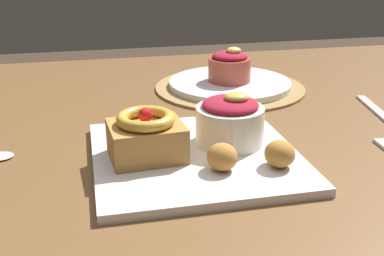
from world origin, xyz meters
name	(u,v)px	position (x,y,z in m)	size (l,w,h in m)	color
dining_table	(207,163)	(0.00, 0.00, 0.64)	(1.36, 0.93, 0.73)	brown
woven_placemat	(230,88)	(0.08, 0.14, 0.73)	(0.30, 0.30, 0.01)	#997A47
front_plate	(195,156)	(-0.06, -0.17, 0.74)	(0.28, 0.28, 0.01)	white
cake_slice	(146,136)	(-0.13, -0.18, 0.77)	(0.10, 0.09, 0.07)	#B77F3D
berry_ramekin	(230,121)	(-0.01, -0.15, 0.78)	(0.10, 0.10, 0.08)	silver
fritter_front	(222,157)	(-0.04, -0.23, 0.76)	(0.04, 0.04, 0.04)	#BC7F38
fritter_middle	(280,154)	(0.03, -0.24, 0.76)	(0.04, 0.04, 0.04)	#BC7F38
back_plate	(230,84)	(0.08, 0.14, 0.74)	(0.25, 0.25, 0.01)	white
back_ramekin	(230,66)	(0.08, 0.14, 0.78)	(0.09, 0.09, 0.07)	#B24C3D
knife	(380,113)	(0.29, -0.06, 0.73)	(0.19, 0.02, 0.00)	silver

